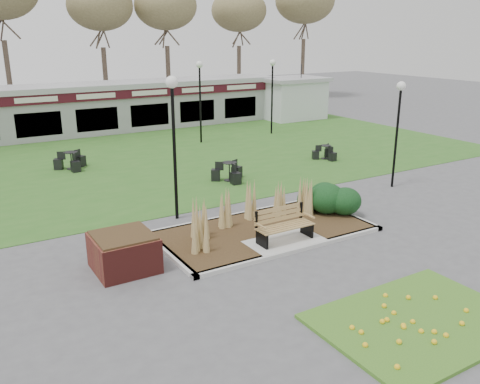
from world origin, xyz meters
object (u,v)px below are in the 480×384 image
brick_planter (124,252)px  bistro_set_d (229,175)px  lamp_post_near_right (399,111)px  service_hut (292,98)px  patio_umbrella (301,95)px  lamp_post_mid_right (200,84)px  park_bench (283,224)px  lamp_post_far_right (272,80)px  bistro_set_b (72,163)px  food_pavilion (90,108)px  bistro_set_c (325,154)px  lamp_post_near_left (173,117)px

brick_planter → bistro_set_d: (6.29, 5.59, -0.20)m
lamp_post_near_right → service_hut: bearing=67.0°
brick_planter → patio_umbrella: (18.20, 16.46, 1.19)m
service_hut → lamp_post_mid_right: 10.19m
park_bench → lamp_post_far_right: lamp_post_far_right is taller
service_hut → lamp_post_near_right: bearing=-113.0°
bistro_set_b → bistro_set_d: bearing=-45.8°
park_bench → bistro_set_d: 6.63m
service_hut → bistro_set_d: bearing=-135.5°
park_bench → bistro_set_b: park_bench is taller
food_pavilion → patio_umbrella: 14.03m
bistro_set_c → lamp_post_near_right: bearing=-98.2°
lamp_post_far_right → patio_umbrella: 6.01m
lamp_post_far_right → bistro_set_b: bearing=-169.4°
lamp_post_far_right → bistro_set_b: 12.75m
lamp_post_mid_right → food_pavilion: bearing=125.6°
bistro_set_b → brick_planter: bearing=-96.7°
park_bench → lamp_post_far_right: size_ratio=0.40×
brick_planter → patio_umbrella: bearing=42.1°
park_bench → service_hut: size_ratio=0.39×
lamp_post_far_right → bistro_set_d: 10.74m
park_bench → brick_planter: bearing=170.3°
lamp_post_mid_right → lamp_post_near_left: bearing=-120.7°
food_pavilion → lamp_post_far_right: bearing=-33.1°
park_bench → patio_umbrella: size_ratio=0.65×
lamp_post_far_right → bistro_set_d: lamp_post_far_right is taller
lamp_post_near_right → lamp_post_mid_right: bearing=103.1°
service_hut → bistro_set_c: 12.10m
bistro_set_c → bistro_set_d: bistro_set_d is taller
lamp_post_near_right → bistro_set_c: size_ratio=3.31×
lamp_post_mid_right → bistro_set_c: 7.84m
lamp_post_near_right → lamp_post_far_right: bearing=79.5°
lamp_post_near_right → lamp_post_mid_right: size_ratio=0.93×
lamp_post_near_right → lamp_post_mid_right: lamp_post_mid_right is taller
patio_umbrella → bistro_set_c: bearing=-121.6°
lamp_post_near_left → bistro_set_c: 10.57m
lamp_post_mid_right → patio_umbrella: bearing=20.5°
lamp_post_near_right → bistro_set_d: (-5.07, 3.96, -2.68)m
park_bench → patio_umbrella: patio_umbrella is taller
lamp_post_near_left → lamp_post_far_right: (10.80, 10.34, -0.17)m
food_pavilion → bistro_set_d: (1.89, -13.37, -1.20)m
bistro_set_b → park_bench: bearing=-74.7°
bistro_set_c → patio_umbrella: size_ratio=0.47×
bistro_set_b → lamp_post_far_right: bearing=10.6°
lamp_post_near_right → food_pavilion: bearing=111.9°
brick_planter → bistro_set_b: bearing=83.3°
lamp_post_mid_right → lamp_post_far_right: bearing=1.6°
lamp_post_near_left → park_bench: bearing=-63.4°
lamp_post_far_right → service_hut: bearing=41.7°
lamp_post_near_right → bistro_set_c: lamp_post_near_right is taller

